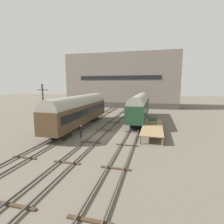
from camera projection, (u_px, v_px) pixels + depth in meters
name	position (u px, v px, depth m)	size (l,w,h in m)	color
ground_plane	(98.00, 136.00, 24.65)	(200.00, 200.00, 0.00)	#60594C
track_left	(69.00, 133.00, 25.74)	(2.60, 60.00, 0.26)	#4C4742
track_middle	(98.00, 135.00, 24.63)	(2.60, 60.00, 0.26)	#4C4742
track_right	(131.00, 137.00, 23.52)	(2.60, 60.00, 0.26)	#4C4742
train_car_green	(139.00, 106.00, 34.51)	(2.98, 17.32, 5.29)	black
train_car_brown	(80.00, 109.00, 29.09)	(3.12, 18.69, 5.40)	black
station_platform	(152.00, 127.00, 25.89)	(2.92, 11.02, 1.08)	#8C704C
bench	(152.00, 120.00, 27.49)	(1.40, 0.40, 0.91)	#2D4C33
person_worker	(81.00, 130.00, 23.86)	(0.32, 0.32, 1.69)	#282833
utility_pole	(43.00, 107.00, 25.91)	(1.80, 0.24, 7.26)	#473828
warehouse_building	(123.00, 81.00, 58.74)	(35.70, 11.66, 16.90)	#46403A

